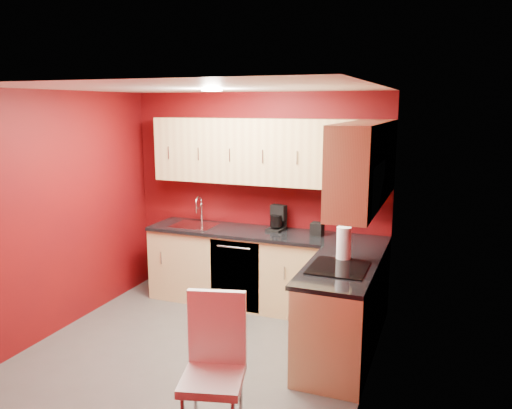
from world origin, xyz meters
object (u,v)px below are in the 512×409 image
Objects in this scene: microwave at (354,187)px; sink at (195,222)px; napkin_holder at (317,229)px; dining_chair at (212,372)px; paper_towel at (344,244)px; coffee_maker at (276,218)px.

sink is (-2.09, 1.00, -0.72)m from microwave.
microwave reaches higher than napkin_holder.
dining_chair is (-0.11, -2.47, -0.46)m from napkin_holder.
paper_towel is at bearing -60.23° from napkin_holder.
microwave is at bearing -36.14° from coffee_maker.
dining_chair is (1.40, -2.40, -0.42)m from sink.
napkin_holder is (0.50, -0.04, -0.08)m from coffee_maker.
coffee_maker is (-1.08, 1.10, -0.60)m from microwave.
microwave reaches higher than sink.
sink is 1.77× the size of coffee_maker.
coffee_maker is 0.28× the size of dining_chair.
dining_chair is at bearing -92.58° from napkin_holder.
paper_towel is at bearing -31.75° from coffee_maker.
dining_chair is (-0.57, -1.67, -0.54)m from paper_towel.
paper_towel is 1.84m from dining_chair.
microwave is 1.66m from coffee_maker.
microwave is 1.39m from napkin_holder.
dining_chair is at bearing -116.37° from microwave.
sink is at bearing -177.64° from napkin_holder.
microwave reaches higher than coffee_maker.
sink is at bearing -165.14° from coffee_maker.
napkin_holder is 0.92m from paper_towel.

